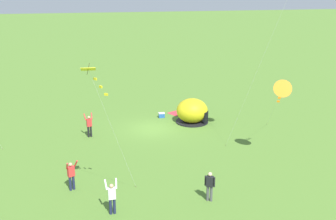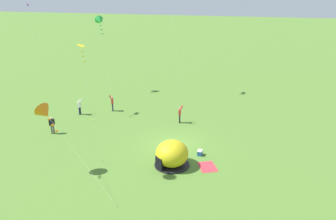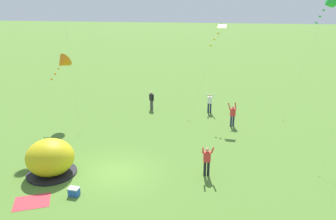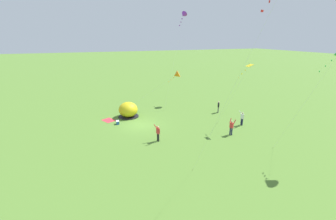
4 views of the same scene
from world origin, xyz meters
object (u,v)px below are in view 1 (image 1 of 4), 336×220
at_px(person_strolling, 210,185).
at_px(person_arms_raised, 71,174).
at_px(person_flying_kite, 89,125).
at_px(kite_yellow, 93,77).
at_px(person_far_back, 112,197).
at_px(cooler_box, 162,115).
at_px(popup_tent, 192,111).
at_px(kite_orange, 282,90).

height_order(person_strolling, person_arms_raised, person_arms_raised).
distance_m(person_flying_kite, kite_yellow, 12.40).
height_order(person_far_back, person_arms_raised, same).
bearing_deg(cooler_box, popup_tent, 141.05).
bearing_deg(person_arms_raised, cooler_box, -124.24).
xyz_separation_m(person_strolling, person_far_back, (5.31, 0.05, 0.03)).
relative_size(popup_tent, kite_orange, 0.38).
xyz_separation_m(person_flying_kite, person_arms_raised, (1.39, 8.29, 0.00)).
relative_size(person_far_back, kite_orange, 0.26).
xyz_separation_m(person_flying_kite, person_strolling, (-5.93, 11.28, -0.03)).
bearing_deg(person_strolling, person_flying_kite, -62.25).
height_order(popup_tent, kite_orange, kite_orange).
height_order(popup_tent, person_arms_raised, popup_tent).
height_order(cooler_box, person_flying_kite, person_flying_kite).
bearing_deg(kite_yellow, person_arms_raised, -59.77).
bearing_deg(person_arms_raised, kite_yellow, 120.23).
xyz_separation_m(popup_tent, cooler_box, (2.29, -1.85, -0.78)).
bearing_deg(cooler_box, person_far_back, 68.13).
distance_m(person_strolling, person_arms_raised, 7.91).
height_order(popup_tent, person_flying_kite, popup_tent).
relative_size(cooler_box, kite_orange, 0.07).
bearing_deg(kite_orange, kite_yellow, 16.59).
xyz_separation_m(person_far_back, kite_orange, (-11.54, -4.19, 3.87)).
xyz_separation_m(popup_tent, person_arms_raised, (10.18, 9.75, 0.00)).
bearing_deg(popup_tent, person_strolling, 77.35).
bearing_deg(person_flying_kite, kite_orange, 149.59).
height_order(popup_tent, person_strolling, popup_tent).
height_order(person_arms_raised, kite_orange, kite_orange).
relative_size(person_far_back, kite_yellow, 0.24).
bearing_deg(person_strolling, cooler_box, -92.23).
distance_m(person_strolling, kite_yellow, 8.58).
distance_m(popup_tent, person_strolling, 13.05).
height_order(popup_tent, cooler_box, popup_tent).
relative_size(popup_tent, person_arms_raised, 1.49).
relative_size(person_strolling, person_arms_raised, 0.91).
bearing_deg(person_arms_raised, popup_tent, -136.26).
bearing_deg(kite_yellow, cooler_box, -114.68).
height_order(person_strolling, kite_orange, kite_orange).
relative_size(person_flying_kite, person_strolling, 1.10).
height_order(person_flying_kite, kite_orange, kite_orange).
distance_m(person_flying_kite, person_far_back, 11.35).
bearing_deg(person_arms_raised, person_far_back, 123.56).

